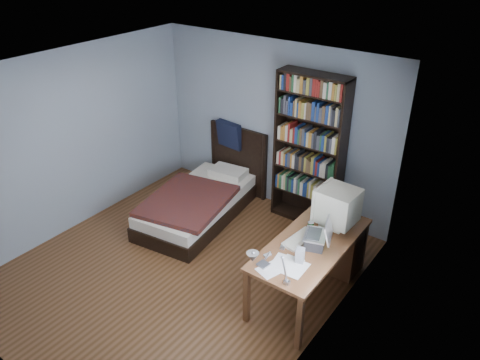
{
  "coord_description": "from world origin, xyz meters",
  "views": [
    {
      "loc": [
        3.35,
        -3.32,
        3.84
      ],
      "look_at": [
        0.36,
        0.78,
        1.06
      ],
      "focal_mm": 35.0,
      "sensor_mm": 36.0,
      "label": 1
    }
  ],
  "objects_px": {
    "crt_monitor": "(337,206)",
    "speaker": "(300,256)",
    "desk_lamp": "(259,260)",
    "bookshelf": "(309,151)",
    "bed": "(202,200)",
    "soda_can": "(311,227)",
    "laptop": "(317,239)",
    "keyboard": "(300,239)",
    "desk": "(328,245)"
  },
  "relations": [
    {
      "from": "desk",
      "to": "bed",
      "type": "relative_size",
      "value": 0.78
    },
    {
      "from": "speaker",
      "to": "soda_can",
      "type": "height_order",
      "value": "speaker"
    },
    {
      "from": "bookshelf",
      "to": "desk_lamp",
      "type": "bearing_deg",
      "value": -71.42
    },
    {
      "from": "laptop",
      "to": "bed",
      "type": "distance_m",
      "value": 2.34
    },
    {
      "from": "desk_lamp",
      "to": "speaker",
      "type": "xyz_separation_m",
      "value": [
        0.05,
        0.71,
        -0.38
      ]
    },
    {
      "from": "keyboard",
      "to": "speaker",
      "type": "relative_size",
      "value": 2.63
    },
    {
      "from": "laptop",
      "to": "bed",
      "type": "bearing_deg",
      "value": 164.31
    },
    {
      "from": "bed",
      "to": "speaker",
      "type": "bearing_deg",
      "value": -23.67
    },
    {
      "from": "crt_monitor",
      "to": "bookshelf",
      "type": "xyz_separation_m",
      "value": [
        -0.87,
        0.93,
        0.09
      ]
    },
    {
      "from": "soda_can",
      "to": "bed",
      "type": "distance_m",
      "value": 2.1
    },
    {
      "from": "desk",
      "to": "crt_monitor",
      "type": "distance_m",
      "value": 0.6
    },
    {
      "from": "desk",
      "to": "laptop",
      "type": "height_order",
      "value": "laptop"
    },
    {
      "from": "speaker",
      "to": "bed",
      "type": "relative_size",
      "value": 0.08
    },
    {
      "from": "laptop",
      "to": "desk_lamp",
      "type": "xyz_separation_m",
      "value": [
        -0.06,
        -1.05,
        0.36
      ]
    },
    {
      "from": "crt_monitor",
      "to": "bed",
      "type": "height_order",
      "value": "crt_monitor"
    },
    {
      "from": "crt_monitor",
      "to": "bed",
      "type": "distance_m",
      "value": 2.3
    },
    {
      "from": "laptop",
      "to": "speaker",
      "type": "xyz_separation_m",
      "value": [
        -0.01,
        -0.34,
        -0.02
      ]
    },
    {
      "from": "crt_monitor",
      "to": "keyboard",
      "type": "bearing_deg",
      "value": -111.47
    },
    {
      "from": "speaker",
      "to": "soda_can",
      "type": "bearing_deg",
      "value": 91.73
    },
    {
      "from": "speaker",
      "to": "bookshelf",
      "type": "distance_m",
      "value": 1.98
    },
    {
      "from": "laptop",
      "to": "soda_can",
      "type": "relative_size",
      "value": 3.1
    },
    {
      "from": "desk_lamp",
      "to": "speaker",
      "type": "bearing_deg",
      "value": 86.27
    },
    {
      "from": "crt_monitor",
      "to": "speaker",
      "type": "relative_size",
      "value": 2.94
    },
    {
      "from": "soda_can",
      "to": "bed",
      "type": "xyz_separation_m",
      "value": [
        -2.0,
        0.4,
        -0.54
      ]
    },
    {
      "from": "laptop",
      "to": "bed",
      "type": "relative_size",
      "value": 0.18
    },
    {
      "from": "crt_monitor",
      "to": "bookshelf",
      "type": "bearing_deg",
      "value": 133.11
    },
    {
      "from": "desk",
      "to": "soda_can",
      "type": "xyz_separation_m",
      "value": [
        -0.11,
        -0.29,
        0.37
      ]
    },
    {
      "from": "keyboard",
      "to": "speaker",
      "type": "bearing_deg",
      "value": -53.6
    },
    {
      "from": "crt_monitor",
      "to": "laptop",
      "type": "distance_m",
      "value": 0.51
    },
    {
      "from": "speaker",
      "to": "bed",
      "type": "distance_m",
      "value": 2.44
    },
    {
      "from": "crt_monitor",
      "to": "desk_lamp",
      "type": "xyz_separation_m",
      "value": [
        -0.05,
        -1.53,
        0.18
      ]
    },
    {
      "from": "crt_monitor",
      "to": "keyboard",
      "type": "distance_m",
      "value": 0.58
    },
    {
      "from": "desk_lamp",
      "to": "soda_can",
      "type": "xyz_separation_m",
      "value": [
        -0.13,
        1.27,
        -0.4
      ]
    },
    {
      "from": "soda_can",
      "to": "bed",
      "type": "height_order",
      "value": "bed"
    },
    {
      "from": "soda_can",
      "to": "bed",
      "type": "relative_size",
      "value": 0.06
    },
    {
      "from": "laptop",
      "to": "bed",
      "type": "height_order",
      "value": "bed"
    },
    {
      "from": "soda_can",
      "to": "bookshelf",
      "type": "xyz_separation_m",
      "value": [
        -0.7,
        1.2,
        0.31
      ]
    },
    {
      "from": "desk_lamp",
      "to": "bookshelf",
      "type": "height_order",
      "value": "bookshelf"
    },
    {
      "from": "laptop",
      "to": "bookshelf",
      "type": "distance_m",
      "value": 1.69
    },
    {
      "from": "speaker",
      "to": "laptop",
      "type": "bearing_deg",
      "value": 71.93
    },
    {
      "from": "desk_lamp",
      "to": "bed",
      "type": "xyz_separation_m",
      "value": [
        -2.12,
        1.66,
        -0.94
      ]
    },
    {
      "from": "bed",
      "to": "soda_can",
      "type": "bearing_deg",
      "value": -11.27
    },
    {
      "from": "bookshelf",
      "to": "bed",
      "type": "relative_size",
      "value": 1.03
    },
    {
      "from": "crt_monitor",
      "to": "speaker",
      "type": "xyz_separation_m",
      "value": [
        0.0,
        -0.82,
        -0.2
      ]
    },
    {
      "from": "speaker",
      "to": "keyboard",
      "type": "bearing_deg",
      "value": 103.71
    },
    {
      "from": "laptop",
      "to": "soda_can",
      "type": "bearing_deg",
      "value": 131.13
    },
    {
      "from": "bookshelf",
      "to": "crt_monitor",
      "type": "bearing_deg",
      "value": -46.89
    },
    {
      "from": "crt_monitor",
      "to": "speaker",
      "type": "height_order",
      "value": "crt_monitor"
    },
    {
      "from": "desk_lamp",
      "to": "bookshelf",
      "type": "relative_size",
      "value": 0.26
    },
    {
      "from": "crt_monitor",
      "to": "laptop",
      "type": "relative_size",
      "value": 1.28
    }
  ]
}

